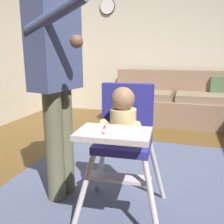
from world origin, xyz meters
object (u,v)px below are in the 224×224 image
Objects in this scene: adult_standing at (57,78)px; high_chair at (124,129)px; wall_clock at (107,6)px; couch at (174,102)px.

high_chair is at bearing 0.14° from adult_standing.
wall_clock is (-1.13, 3.20, 1.36)m from high_chair.
couch is 2.75m from high_chair.
couch is 7.09× the size of wall_clock.
high_chair is 0.55× the size of adult_standing.
adult_standing is at bearing -104.94° from high_chair.
couch is at bearing 172.26° from high_chair.
couch is 1.25× the size of adult_standing.
high_chair reaches higher than couch.
wall_clock reaches higher than couch.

